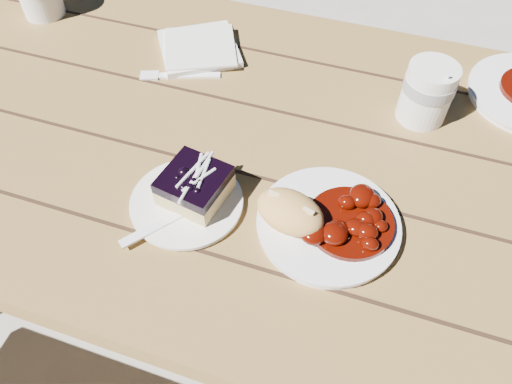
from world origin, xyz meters
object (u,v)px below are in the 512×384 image
(dessert_plate, at_px, (187,203))
(coffee_cup, at_px, (427,93))
(bread_roll, at_px, (290,212))
(main_plate, at_px, (328,225))
(blueberry_cake, at_px, (195,185))
(picnic_table, at_px, (262,198))

(dessert_plate, bearing_deg, coffee_cup, 45.23)
(bread_roll, distance_m, dessert_plate, 0.17)
(main_plate, height_order, blueberry_cake, blueberry_cake)
(main_plate, distance_m, coffee_cup, 0.31)
(bread_roll, bearing_deg, blueberry_cake, 177.29)
(coffee_cup, bearing_deg, blueberry_cake, -135.23)
(dessert_plate, relative_size, coffee_cup, 1.58)
(bread_roll, distance_m, blueberry_cake, 0.15)
(picnic_table, relative_size, dessert_plate, 11.84)
(blueberry_cake, relative_size, coffee_cup, 0.98)
(bread_roll, height_order, blueberry_cake, bread_roll)
(main_plate, xyz_separation_m, blueberry_cake, (-0.21, -0.01, 0.03))
(bread_roll, height_order, dessert_plate, bread_roll)
(bread_roll, relative_size, coffee_cup, 0.97)
(blueberry_cake, bearing_deg, dessert_plate, -114.01)
(picnic_table, bearing_deg, bread_roll, -59.84)
(picnic_table, relative_size, coffee_cup, 18.65)
(blueberry_cake, height_order, coffee_cup, coffee_cup)
(dessert_plate, bearing_deg, picnic_table, 67.91)
(bread_roll, xyz_separation_m, coffee_cup, (0.15, 0.31, 0.01))
(picnic_table, height_order, main_plate, main_plate)
(main_plate, relative_size, blueberry_cake, 1.99)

